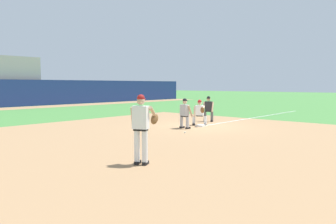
# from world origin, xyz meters

# --- Properties ---
(ground_plane) EXTENTS (160.00, 160.00, 0.00)m
(ground_plane) POSITION_xyz_m (0.00, 0.00, 0.00)
(ground_plane) COLOR #47843D
(infield_dirt_patch) EXTENTS (18.00, 18.00, 0.01)m
(infield_dirt_patch) POSITION_xyz_m (-3.77, -1.73, 0.00)
(infield_dirt_patch) COLOR #A87F56
(infield_dirt_patch) RESTS_ON ground
(warning_track_strip) EXTENTS (48.00, 3.20, 0.01)m
(warning_track_strip) POSITION_xyz_m (0.00, 20.00, 0.00)
(warning_track_strip) COLOR #A87F56
(warning_track_strip) RESTS_ON ground
(foul_line_stripe) EXTENTS (12.99, 0.10, 0.00)m
(foul_line_stripe) POSITION_xyz_m (6.50, 0.00, 0.01)
(foul_line_stripe) COLOR white
(foul_line_stripe) RESTS_ON ground
(first_base_bag) EXTENTS (0.38, 0.38, 0.09)m
(first_base_bag) POSITION_xyz_m (0.00, 0.00, 0.04)
(first_base_bag) COLOR white
(first_base_bag) RESTS_ON ground
(baseball) EXTENTS (0.07, 0.07, 0.07)m
(baseball) POSITION_xyz_m (-2.34, -0.83, 0.04)
(baseball) COLOR white
(baseball) RESTS_ON ground
(pitcher) EXTENTS (0.83, 0.59, 1.86)m
(pitcher) POSITION_xyz_m (-7.49, -3.47, 1.06)
(pitcher) COLOR black
(pitcher) RESTS_ON ground
(first_baseman) EXTENTS (0.84, 1.00, 1.34)m
(first_baseman) POSITION_xyz_m (0.30, 0.29, 0.73)
(first_baseman) COLOR black
(first_baseman) RESTS_ON ground
(baserunner) EXTENTS (0.48, 0.62, 1.46)m
(baserunner) POSITION_xyz_m (-1.16, 0.13, 0.79)
(baserunner) COLOR black
(baserunner) RESTS_ON ground
(umpire) EXTENTS (0.60, 0.67, 1.46)m
(umpire) POSITION_xyz_m (2.04, 0.94, 0.79)
(umpire) COLOR black
(umpire) RESTS_ON ground
(outfield_wall) EXTENTS (48.00, 0.50, 2.60)m
(outfield_wall) POSITION_xyz_m (0.00, 22.00, 1.30)
(outfield_wall) COLOR navy
(outfield_wall) RESTS_ON ground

